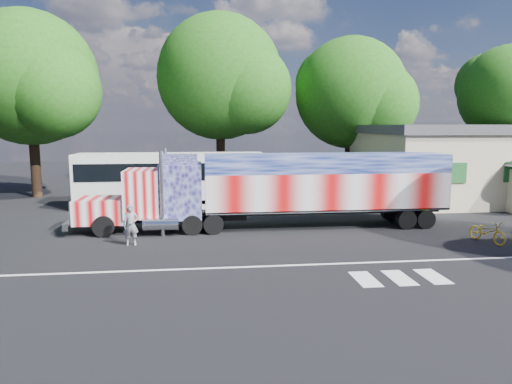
{
  "coord_description": "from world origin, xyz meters",
  "views": [
    {
      "loc": [
        -2.59,
        -19.05,
        5.12
      ],
      "look_at": [
        0.0,
        3.0,
        1.9
      ],
      "focal_mm": 32.0,
      "sensor_mm": 36.0,
      "label": 1
    }
  ],
  "objects": [
    {
      "name": "coach_bus",
      "position": [
        -4.59,
        10.25,
        1.77
      ],
      "size": [
        11.74,
        2.73,
        3.41
      ],
      "color": "silver",
      "rests_on": "ground"
    },
    {
      "name": "semi_truck",
      "position": [
        1.29,
        3.35,
        2.06
      ],
      "size": [
        18.77,
        2.96,
        4.0
      ],
      "color": "black",
      "rests_on": "ground"
    },
    {
      "name": "lane_markings",
      "position": [
        1.71,
        -3.77,
        0.01
      ],
      "size": [
        30.0,
        2.67,
        0.01
      ],
      "color": "silver",
      "rests_on": "ground"
    },
    {
      "name": "tree_far_ne",
      "position": [
        24.73,
        19.34,
        7.93
      ],
      "size": [
        8.99,
        8.56,
        12.26
      ],
      "color": "black",
      "rests_on": "ground"
    },
    {
      "name": "bicycle",
      "position": [
        9.91,
        -0.67,
        0.49
      ],
      "size": [
        1.18,
        1.99,
        0.99
      ],
      "primitive_type": "imported",
      "rotation": [
        0.0,
        0.0,
        0.3
      ],
      "color": "gold",
      "rests_on": "ground"
    },
    {
      "name": "tree_ne_a",
      "position": [
        9.51,
        17.19,
        7.7
      ],
      "size": [
        9.34,
        8.89,
        12.19
      ],
      "color": "black",
      "rests_on": "ground"
    },
    {
      "name": "woman",
      "position": [
        -5.71,
        0.68,
        0.89
      ],
      "size": [
        0.69,
        0.49,
        1.78
      ],
      "primitive_type": "imported",
      "rotation": [
        0.0,
        0.0,
        0.11
      ],
      "color": "slate",
      "rests_on": "ground"
    },
    {
      "name": "tree_n_mid",
      "position": [
        -0.97,
        17.55,
        8.86
      ],
      "size": [
        10.26,
        9.77,
        13.81
      ],
      "color": "black",
      "rests_on": "ground"
    },
    {
      "name": "tree_nw_a",
      "position": [
        -14.45,
        15.41,
        8.41
      ],
      "size": [
        9.88,
        9.41,
        13.17
      ],
      "color": "black",
      "rests_on": "ground"
    },
    {
      "name": "ground",
      "position": [
        0.0,
        0.0,
        0.0
      ],
      "size": [
        100.0,
        100.0,
        0.0
      ],
      "primitive_type": "plane",
      "color": "black"
    }
  ]
}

